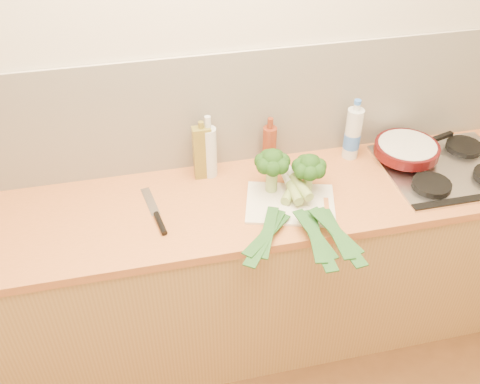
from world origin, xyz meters
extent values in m
plane|color=beige|center=(0.00, 1.50, 1.30)|extent=(3.50, 0.00, 3.50)
cube|color=silver|center=(0.00, 1.49, 1.17)|extent=(3.20, 0.02, 0.54)
cube|color=tan|center=(0.00, 1.20, 0.43)|extent=(3.20, 0.60, 0.86)
cube|color=#CC713C|center=(0.00, 1.20, 0.88)|extent=(3.20, 0.62, 0.04)
cube|color=silver|center=(1.02, 1.20, 0.91)|extent=(0.58, 0.50, 0.01)
cube|color=black|center=(1.02, 0.97, 0.91)|extent=(0.58, 0.04, 0.01)
cylinder|color=black|center=(0.87, 1.08, 0.93)|extent=(0.17, 0.17, 0.03)
cylinder|color=black|center=(0.87, 1.32, 0.93)|extent=(0.17, 0.17, 0.03)
cylinder|color=black|center=(1.17, 1.32, 0.93)|extent=(0.17, 0.17, 0.03)
cube|color=white|center=(0.24, 1.12, 0.91)|extent=(0.43, 0.37, 0.01)
cylinder|color=#96B268|center=(0.18, 1.22, 0.96)|extent=(0.05, 0.05, 0.10)
sphere|color=#17350E|center=(0.18, 1.22, 1.07)|extent=(0.09, 0.09, 0.09)
sphere|color=#17350E|center=(0.23, 1.22, 1.06)|extent=(0.07, 0.07, 0.07)
sphere|color=#17350E|center=(0.21, 1.25, 1.06)|extent=(0.07, 0.07, 0.07)
sphere|color=#17350E|center=(0.17, 1.26, 1.06)|extent=(0.07, 0.07, 0.07)
sphere|color=#17350E|center=(0.14, 1.24, 1.06)|extent=(0.07, 0.07, 0.07)
sphere|color=#17350E|center=(0.14, 1.20, 1.06)|extent=(0.07, 0.07, 0.07)
sphere|color=#17350E|center=(0.17, 1.18, 1.06)|extent=(0.07, 0.07, 0.07)
sphere|color=#17350E|center=(0.21, 1.18, 1.06)|extent=(0.07, 0.07, 0.07)
cylinder|color=#96B268|center=(0.33, 1.18, 0.95)|extent=(0.04, 0.04, 0.08)
sphere|color=#17350E|center=(0.33, 1.18, 1.05)|extent=(0.09, 0.09, 0.09)
sphere|color=#17350E|center=(0.37, 1.18, 1.04)|extent=(0.07, 0.07, 0.07)
sphere|color=#17350E|center=(0.36, 1.21, 1.04)|extent=(0.07, 0.07, 0.07)
sphere|color=#17350E|center=(0.32, 1.22, 1.04)|extent=(0.07, 0.07, 0.07)
sphere|color=#17350E|center=(0.30, 1.20, 1.04)|extent=(0.07, 0.07, 0.07)
sphere|color=#17350E|center=(0.30, 1.16, 1.04)|extent=(0.07, 0.07, 0.07)
sphere|color=#17350E|center=(0.32, 1.14, 1.04)|extent=(0.07, 0.07, 0.07)
sphere|color=#17350E|center=(0.36, 1.15, 1.04)|extent=(0.07, 0.07, 0.07)
cylinder|color=white|center=(0.31, 1.24, 0.93)|extent=(0.09, 0.11, 0.04)
cylinder|color=#869F4F|center=(0.25, 1.15, 0.93)|extent=(0.11, 0.13, 0.04)
cube|color=#19461B|center=(0.08, 0.93, 0.93)|extent=(0.25, 0.24, 0.02)
cube|color=#19461B|center=(0.07, 0.91, 0.94)|extent=(0.24, 0.31, 0.01)
cube|color=#19461B|center=(0.09, 0.93, 0.94)|extent=(0.15, 0.27, 0.02)
cylinder|color=white|center=(0.26, 1.24, 0.95)|extent=(0.04, 0.10, 0.04)
cylinder|color=#869F4F|center=(0.26, 1.13, 0.95)|extent=(0.04, 0.12, 0.04)
cube|color=#19461B|center=(0.26, 0.86, 0.95)|extent=(0.10, 0.30, 0.02)
cube|color=#19461B|center=(0.26, 0.84, 0.95)|extent=(0.05, 0.34, 0.01)
cube|color=#19461B|center=(0.26, 0.87, 0.96)|extent=(0.10, 0.28, 0.02)
cylinder|color=white|center=(0.27, 1.27, 0.97)|extent=(0.06, 0.13, 0.04)
cylinder|color=#869F4F|center=(0.29, 1.14, 0.97)|extent=(0.06, 0.16, 0.04)
cube|color=#19461B|center=(0.33, 0.84, 0.97)|extent=(0.06, 0.30, 0.02)
cube|color=#19461B|center=(0.34, 0.82, 0.97)|extent=(0.10, 0.34, 0.01)
cube|color=#19461B|center=(0.33, 0.85, 0.97)|extent=(0.14, 0.28, 0.02)
cube|color=silver|center=(-0.34, 1.27, 0.90)|extent=(0.07, 0.20, 0.00)
cylinder|color=black|center=(-0.31, 1.10, 0.91)|extent=(0.05, 0.13, 0.02)
cylinder|color=#440B0C|center=(0.86, 1.31, 0.96)|extent=(0.30, 0.30, 0.05)
cylinder|color=beige|center=(0.86, 1.31, 0.99)|extent=(0.27, 0.27, 0.00)
cube|color=black|center=(1.06, 1.37, 0.96)|extent=(0.15, 0.06, 0.02)
cube|color=olive|center=(-0.09, 1.40, 1.03)|extent=(0.08, 0.05, 0.25)
cylinder|color=olive|center=(-0.09, 1.40, 1.17)|extent=(0.02, 0.02, 0.03)
cylinder|color=silver|center=(-0.06, 1.40, 1.02)|extent=(0.07, 0.07, 0.24)
cylinder|color=silver|center=(-0.06, 1.40, 1.17)|extent=(0.03, 0.03, 0.06)
cylinder|color=maroon|center=(0.23, 1.44, 0.99)|extent=(0.06, 0.06, 0.19)
cylinder|color=maroon|center=(0.23, 1.44, 1.11)|extent=(0.03, 0.03, 0.05)
cylinder|color=silver|center=(0.62, 1.40, 1.02)|extent=(0.08, 0.08, 0.25)
cylinder|color=silver|center=(0.62, 1.40, 1.16)|extent=(0.03, 0.03, 0.03)
cylinder|color=blue|center=(0.62, 1.40, 0.99)|extent=(0.08, 0.08, 0.07)
camera|label=1|loc=(-0.35, -0.53, 2.35)|focal=40.00mm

